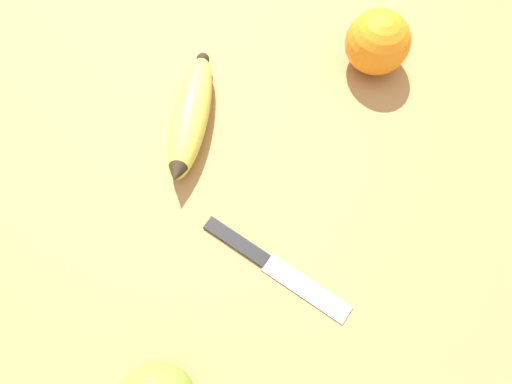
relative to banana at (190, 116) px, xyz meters
name	(u,v)px	position (x,y,z in m)	size (l,w,h in m)	color
ground_plane	(235,195)	(-0.04, 0.10, -0.02)	(3.00, 3.00, 0.00)	#A87A47
banana	(190,116)	(0.00, 0.00, 0.00)	(0.10, 0.19, 0.04)	#DBCC4C
orange	(378,42)	(-0.25, -0.05, 0.02)	(0.08, 0.08, 0.08)	orange
paring_knife	(270,263)	(-0.06, 0.19, -0.02)	(0.15, 0.15, 0.01)	silver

